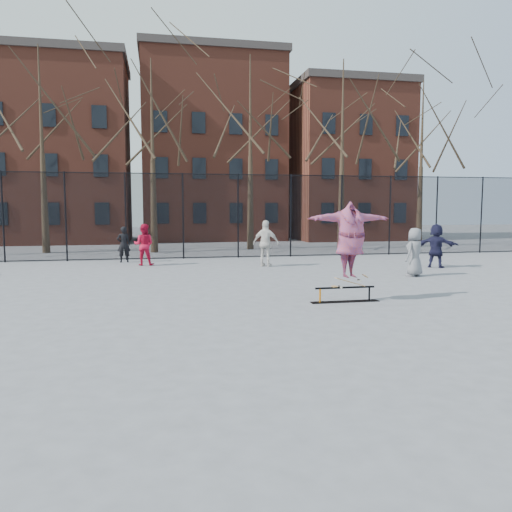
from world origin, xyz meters
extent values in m
plane|color=slate|center=(0.00, 0.00, 0.00)|extent=(100.00, 100.00, 0.00)
cube|color=black|center=(2.12, 1.45, 0.01)|extent=(1.81, 0.28, 0.01)
cylinder|color=orange|center=(1.45, 1.45, 0.19)|extent=(0.05, 0.05, 0.37)
cylinder|color=black|center=(2.79, 1.45, 0.19)|extent=(0.05, 0.05, 0.37)
cylinder|color=black|center=(2.12, 1.45, 0.37)|extent=(1.60, 0.05, 0.05)
imported|color=#443789|center=(2.24, 1.45, 1.47)|extent=(2.46, 1.05, 1.94)
imported|color=black|center=(-4.06, 12.00, 0.79)|extent=(0.63, 0.46, 1.58)
imported|color=red|center=(-3.16, 10.68, 0.87)|extent=(0.95, 0.80, 1.73)
imported|color=silver|center=(1.76, 9.31, 0.95)|extent=(1.19, 0.97, 1.89)
imported|color=#1C1B37|center=(8.39, 7.63, 0.88)|extent=(1.57, 1.47, 1.76)
imported|color=slate|center=(6.27, 5.49, 0.85)|extent=(0.99, 0.90, 1.71)
cylinder|color=black|center=(-9.20, 13.00, 2.00)|extent=(0.07, 0.07, 4.00)
cylinder|color=black|center=(-6.60, 13.00, 2.00)|extent=(0.07, 0.07, 4.00)
cylinder|color=black|center=(-4.00, 13.00, 2.00)|extent=(0.07, 0.07, 4.00)
cylinder|color=black|center=(-1.40, 13.00, 2.00)|extent=(0.07, 0.07, 4.00)
cylinder|color=black|center=(1.20, 13.00, 2.00)|extent=(0.07, 0.07, 4.00)
cylinder|color=black|center=(3.80, 13.00, 2.00)|extent=(0.07, 0.07, 4.00)
cylinder|color=black|center=(6.40, 13.00, 2.00)|extent=(0.07, 0.07, 4.00)
cylinder|color=black|center=(9.00, 13.00, 2.00)|extent=(0.07, 0.07, 4.00)
cylinder|color=black|center=(11.60, 13.00, 2.00)|extent=(0.07, 0.07, 4.00)
cylinder|color=black|center=(14.20, 13.00, 2.00)|extent=(0.07, 0.07, 4.00)
cube|color=black|center=(0.00, 13.00, 2.00)|extent=(34.00, 0.01, 4.00)
cylinder|color=black|center=(0.00, 13.00, 3.96)|extent=(34.00, 0.04, 0.04)
cone|color=black|center=(-8.50, 17.80, 2.31)|extent=(0.40, 0.40, 4.62)
cone|color=black|center=(-3.00, 16.50, 2.31)|extent=(0.40, 0.40, 4.62)
cone|color=black|center=(2.50, 17.80, 2.31)|extent=(0.40, 0.40, 4.62)
cone|color=black|center=(8.00, 16.50, 2.31)|extent=(0.40, 0.40, 4.62)
cone|color=black|center=(13.50, 17.80, 2.31)|extent=(0.40, 0.40, 4.62)
cube|color=brown|center=(-9.00, 26.00, 6.00)|extent=(9.00, 7.00, 12.00)
cube|color=brown|center=(1.50, 26.00, 6.50)|extent=(10.00, 7.00, 13.00)
cube|color=brown|center=(11.50, 26.00, 5.50)|extent=(8.00, 7.00, 11.00)
camera|label=1|loc=(-2.61, -10.54, 2.45)|focal=35.00mm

